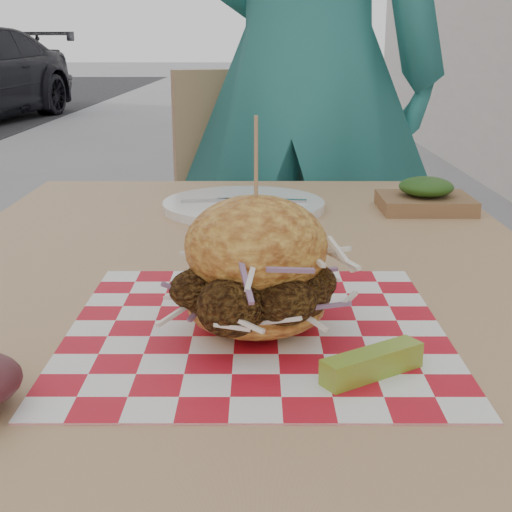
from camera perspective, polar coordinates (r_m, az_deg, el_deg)
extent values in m
imported|color=teal|center=(1.79, 3.80, 14.56)|extent=(0.78, 0.60, 1.90)
cube|color=tan|center=(0.87, -1.39, -2.65)|extent=(0.80, 1.20, 0.04)
cylinder|color=#333338|center=(1.55, -13.59, -9.05)|extent=(0.05, 0.05, 0.71)
cylinder|color=#333338|center=(1.54, 12.10, -9.12)|extent=(0.05, 0.05, 0.71)
cube|color=tan|center=(1.88, -0.61, -0.91)|extent=(0.53, 0.53, 0.04)
cube|color=tan|center=(2.01, -2.32, 7.57)|extent=(0.41, 0.17, 0.50)
cylinder|color=#333338|center=(1.76, -4.53, -10.45)|extent=(0.03, 0.03, 0.43)
cylinder|color=#333338|center=(1.87, 6.42, -8.89)|extent=(0.03, 0.03, 0.43)
cylinder|color=#333338|center=(2.08, -6.82, -6.10)|extent=(0.03, 0.03, 0.43)
cylinder|color=#333338|center=(2.17, 2.57, -5.02)|extent=(0.03, 0.03, 0.43)
cube|color=red|center=(0.69, 0.00, -5.87)|extent=(0.36, 0.36, 0.00)
ellipsoid|color=#F0AF43|center=(0.68, 0.00, -4.00)|extent=(0.13, 0.13, 0.05)
ellipsoid|color=brown|center=(0.68, 0.00, -2.58)|extent=(0.15, 0.13, 0.07)
ellipsoid|color=#F0AF43|center=(0.67, 0.00, 0.81)|extent=(0.13, 0.13, 0.09)
cylinder|color=tan|center=(0.65, 0.00, 6.72)|extent=(0.00, 0.00, 0.10)
cube|color=#97B033|center=(0.60, 9.29, -8.47)|extent=(0.09, 0.07, 0.02)
cylinder|color=white|center=(1.19, -0.99, 4.08)|extent=(0.27, 0.27, 0.01)
cube|color=silver|center=(1.19, -2.44, 4.50)|extent=(0.15, 0.03, 0.00)
cube|color=silver|center=(1.19, 0.45, 4.50)|extent=(0.15, 0.03, 0.00)
cube|color=brown|center=(1.22, 13.38, 4.14)|extent=(0.15, 0.12, 0.02)
ellipsoid|color=#183F12|center=(1.21, 13.46, 5.42)|extent=(0.09, 0.09, 0.03)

